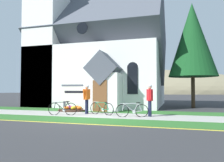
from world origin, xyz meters
TOP-DOWN VIEW (x-y plane):
  - ground at (0.00, 4.00)m, footprint 140.00×140.00m
  - sidewalk_slab at (-2.63, 1.81)m, footprint 32.00×2.44m
  - grass_verge at (-2.63, -0.36)m, footprint 32.00×1.89m
  - church_lawn at (-2.63, 4.15)m, footprint 24.00×2.24m
  - curb_paint_stripe at (-2.63, -1.45)m, footprint 28.00×0.16m
  - church_building at (-3.01, 9.66)m, footprint 11.77×11.36m
  - church_sign at (-2.58, 3.96)m, footprint 2.13×0.23m
  - flower_bed at (-2.57, 3.68)m, footprint 2.04×2.04m
  - bicycle_blue at (2.04, 1.45)m, footprint 1.69×0.51m
  - bicycle_yellow at (-2.00, 1.20)m, footprint 1.71×0.30m
  - bicycle_silver at (0.11, 1.99)m, footprint 1.65×0.65m
  - cyclist_in_yellow_jersey at (-0.89, 2.13)m, footprint 0.30×0.73m
  - cyclist_in_green_jersey at (2.92, 1.90)m, footprint 0.39×0.67m
  - roadside_conifer at (5.61, 8.58)m, footprint 3.84×3.84m
  - distant_hill at (-12.54, 79.64)m, footprint 97.81×49.00m

SIDE VIEW (x-z plane):
  - ground at x=0.00m, z-range 0.00..0.00m
  - distant_hill at x=-12.54m, z-range -9.57..9.57m
  - curb_paint_stripe at x=-2.63m, z-range 0.00..0.01m
  - grass_verge at x=-2.63m, z-range 0.00..0.01m
  - church_lawn at x=-2.63m, z-range 0.00..0.01m
  - sidewalk_slab at x=-2.63m, z-range 0.00..0.01m
  - flower_bed at x=-2.57m, z-range -0.07..0.27m
  - bicycle_blue at x=2.04m, z-range -0.04..0.77m
  - bicycle_silver at x=0.11m, z-range -0.02..0.76m
  - bicycle_yellow at x=-2.00m, z-range -0.03..0.79m
  - cyclist_in_green_jersey at x=2.92m, z-range 0.16..1.90m
  - cyclist_in_yellow_jersey at x=-0.89m, z-range 0.16..1.92m
  - church_sign at x=-2.58m, z-range 0.27..2.10m
  - church_building at x=-3.01m, z-range -1.94..11.60m
  - roadside_conifer at x=5.61m, z-range 1.25..9.81m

